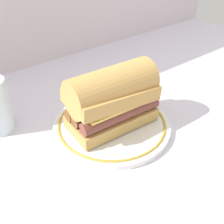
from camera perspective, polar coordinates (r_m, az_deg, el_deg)
The scene contains 4 objects.
ground_plane at distance 0.61m, azimuth -0.04°, elevation -3.18°, with size 1.50×1.50×0.00m, color silver.
plate at distance 0.61m, azimuth 0.00°, elevation -2.84°, with size 0.25×0.25×0.01m.
sausage_sandwich at distance 0.56m, azimuth 0.00°, elevation 2.78°, with size 0.19×0.10×0.13m.
butter_knife at distance 0.75m, azimuth -3.31°, elevation 5.24°, with size 0.13×0.11×0.01m.
Camera 1 is at (-0.29, -0.38, 0.39)m, focal length 45.09 mm.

